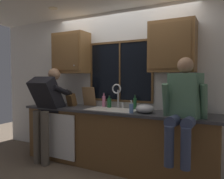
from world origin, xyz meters
TOP-DOWN VIEW (x-y plane):
  - back_wall at (0.00, 0.06)m, footprint 5.50×0.12m
  - ceiling_downlight_left at (-0.93, -0.60)m, footprint 0.14×0.14m
  - window_glass at (-0.01, -0.01)m, footprint 1.10×0.02m
  - window_frame_top at (-0.01, -0.02)m, footprint 1.17×0.02m
  - window_frame_bottom at (-0.01, -0.02)m, footprint 1.17×0.02m
  - window_frame_left at (-0.58, -0.02)m, footprint 0.03×0.02m
  - window_frame_right at (0.56, -0.02)m, footprint 0.03×0.02m
  - window_mullion_center at (-0.01, -0.02)m, footprint 0.02×0.02m
  - lower_cabinet_run at (0.00, -0.29)m, footprint 3.10×0.58m
  - countertop at (0.00, -0.31)m, footprint 3.16×0.62m
  - dishwasher_front at (-0.82, -0.61)m, footprint 0.60×0.02m
  - upper_cabinet_left at (-0.91, -0.17)m, footprint 0.64×0.36m
  - upper_cabinet_right at (0.89, -0.17)m, footprint 0.64×0.36m
  - sink at (-0.01, -0.30)m, footprint 0.80×0.46m
  - faucet at (-0.00, -0.12)m, footprint 0.18×0.09m
  - person_standing at (-1.08, -0.63)m, footprint 0.53×0.68m
  - person_sitting_on_counter at (1.13, -0.57)m, footprint 0.54×0.66m
  - knife_block at (-0.82, -0.29)m, footprint 0.12×0.18m
  - cutting_board at (-0.59, -0.09)m, footprint 0.25×0.09m
  - mixing_bowl at (0.56, -0.38)m, footprint 0.26×0.26m
  - soap_dispenser at (0.40, -0.49)m, footprint 0.06×0.07m
  - bottle_green_glass at (0.30, -0.10)m, footprint 0.05×0.05m
  - bottle_tall_clear at (-0.28, -0.09)m, footprint 0.06×0.06m
  - bottle_amber_small at (-0.15, -0.13)m, footprint 0.07×0.07m

SIDE VIEW (x-z plane):
  - lower_cabinet_run at x=0.00m, z-range 0.00..0.88m
  - dishwasher_front at x=-0.82m, z-range 0.09..0.83m
  - sink at x=-0.01m, z-range 0.72..0.93m
  - countertop at x=0.00m, z-range 0.88..0.92m
  - person_standing at x=-1.08m, z-range 0.18..1.76m
  - mixing_bowl at x=0.56m, z-range 0.91..1.05m
  - soap_dispenser at x=0.40m, z-range 0.90..1.08m
  - bottle_amber_small at x=-0.15m, z-range 0.90..1.11m
  - bottle_green_glass at x=0.30m, z-range 0.90..1.13m
  - bottle_tall_clear at x=-0.28m, z-range 0.90..1.14m
  - knife_block at x=-0.82m, z-range 0.87..1.19m
  - window_frame_bottom at x=-0.01m, z-range 1.01..1.05m
  - cutting_board at x=-0.59m, z-range 0.92..1.25m
  - person_sitting_on_counter at x=1.13m, z-range 0.47..1.73m
  - faucet at x=0.00m, z-range 0.97..1.37m
  - back_wall at x=0.00m, z-range 0.00..2.55m
  - window_glass at x=-0.01m, z-range 1.05..2.00m
  - window_frame_left at x=-0.58m, z-range 1.05..2.00m
  - window_frame_right at x=0.56m, z-range 1.05..2.00m
  - window_mullion_center at x=-0.01m, z-range 1.05..2.00m
  - upper_cabinet_left at x=-0.91m, z-range 1.50..2.22m
  - upper_cabinet_right at x=0.89m, z-range 1.50..2.22m
  - window_frame_top at x=-0.01m, z-range 2.00..2.04m
  - ceiling_downlight_left at x=-0.93m, z-range 2.54..2.55m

